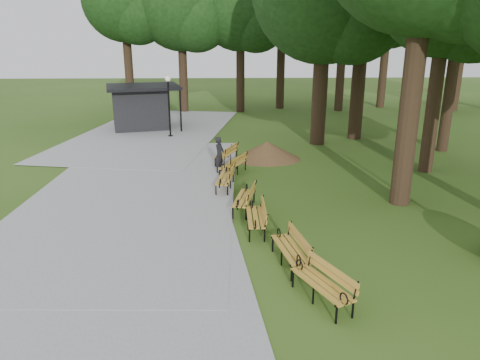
{
  "coord_description": "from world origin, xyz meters",
  "views": [
    {
      "loc": [
        -0.34,
        -13.8,
        5.82
      ],
      "look_at": [
        0.13,
        0.89,
        1.1
      ],
      "focal_mm": 34.25,
      "sensor_mm": 36.0,
      "label": 1
    }
  ],
  "objects_px": {
    "bench_2": "(255,217)",
    "bench_3": "(244,198)",
    "kiosk": "(140,107)",
    "bench_0": "(322,284)",
    "bench_1": "(290,249)",
    "person": "(219,155)",
    "dirt_mound": "(267,150)",
    "lamp_post": "(169,94)",
    "bench_4": "(225,178)",
    "bench_6": "(226,154)",
    "bench_5": "(233,165)"
  },
  "relations": [
    {
      "from": "dirt_mound",
      "to": "bench_4",
      "type": "relative_size",
      "value": 1.44
    },
    {
      "from": "lamp_post",
      "to": "bench_2",
      "type": "distance_m",
      "value": 14.32
    },
    {
      "from": "bench_0",
      "to": "bench_1",
      "type": "relative_size",
      "value": 1.0
    },
    {
      "from": "kiosk",
      "to": "bench_4",
      "type": "relative_size",
      "value": 2.3
    },
    {
      "from": "bench_1",
      "to": "bench_6",
      "type": "distance_m",
      "value": 10.17
    },
    {
      "from": "bench_2",
      "to": "bench_0",
      "type": "bearing_deg",
      "value": 17.32
    },
    {
      "from": "dirt_mound",
      "to": "bench_2",
      "type": "bearing_deg",
      "value": -97.5
    },
    {
      "from": "bench_4",
      "to": "bench_2",
      "type": "bearing_deg",
      "value": 21.59
    },
    {
      "from": "bench_3",
      "to": "kiosk",
      "type": "bearing_deg",
      "value": -144.8
    },
    {
      "from": "dirt_mound",
      "to": "bench_2",
      "type": "relative_size",
      "value": 1.44
    },
    {
      "from": "kiosk",
      "to": "bench_1",
      "type": "height_order",
      "value": "kiosk"
    },
    {
      "from": "dirt_mound",
      "to": "bench_0",
      "type": "bearing_deg",
      "value": -89.4
    },
    {
      "from": "bench_0",
      "to": "dirt_mound",
      "type": "bearing_deg",
      "value": 155.31
    },
    {
      "from": "bench_2",
      "to": "bench_4",
      "type": "bearing_deg",
      "value": -166.62
    },
    {
      "from": "lamp_post",
      "to": "bench_2",
      "type": "height_order",
      "value": "lamp_post"
    },
    {
      "from": "bench_3",
      "to": "bench_6",
      "type": "distance_m",
      "value": 6.16
    },
    {
      "from": "person",
      "to": "bench_2",
      "type": "xyz_separation_m",
      "value": [
        1.17,
        -6.22,
        -0.36
      ]
    },
    {
      "from": "kiosk",
      "to": "bench_3",
      "type": "relative_size",
      "value": 2.3
    },
    {
      "from": "bench_6",
      "to": "dirt_mound",
      "type": "bearing_deg",
      "value": 128.39
    },
    {
      "from": "person",
      "to": "bench_5",
      "type": "xyz_separation_m",
      "value": [
        0.58,
        -0.29,
        -0.36
      ]
    },
    {
      "from": "bench_0",
      "to": "kiosk",
      "type": "bearing_deg",
      "value": 175.15
    },
    {
      "from": "bench_1",
      "to": "bench_2",
      "type": "height_order",
      "value": "same"
    },
    {
      "from": "dirt_mound",
      "to": "bench_1",
      "type": "distance_m",
      "value": 10.63
    },
    {
      "from": "person",
      "to": "dirt_mound",
      "type": "height_order",
      "value": "person"
    },
    {
      "from": "dirt_mound",
      "to": "bench_3",
      "type": "bearing_deg",
      "value": -101.73
    },
    {
      "from": "bench_0",
      "to": "bench_3",
      "type": "height_order",
      "value": "same"
    },
    {
      "from": "dirt_mound",
      "to": "bench_3",
      "type": "xyz_separation_m",
      "value": [
        -1.39,
        -6.71,
        0.0
      ]
    },
    {
      "from": "bench_2",
      "to": "bench_1",
      "type": "bearing_deg",
      "value": 18.98
    },
    {
      "from": "kiosk",
      "to": "dirt_mound",
      "type": "bearing_deg",
      "value": -60.66
    },
    {
      "from": "bench_2",
      "to": "bench_4",
      "type": "height_order",
      "value": "same"
    },
    {
      "from": "bench_4",
      "to": "lamp_post",
      "type": "bearing_deg",
      "value": -153.2
    },
    {
      "from": "dirt_mound",
      "to": "bench_6",
      "type": "height_order",
      "value": "bench_6"
    },
    {
      "from": "bench_1",
      "to": "bench_5",
      "type": "height_order",
      "value": "same"
    },
    {
      "from": "bench_3",
      "to": "bench_5",
      "type": "xyz_separation_m",
      "value": [
        -0.3,
        4.24,
        0.0
      ]
    },
    {
      "from": "bench_2",
      "to": "bench_3",
      "type": "distance_m",
      "value": 1.71
    },
    {
      "from": "bench_2",
      "to": "bench_6",
      "type": "relative_size",
      "value": 1.0
    },
    {
      "from": "bench_1",
      "to": "bench_5",
      "type": "relative_size",
      "value": 1.0
    },
    {
      "from": "dirt_mound",
      "to": "bench_2",
      "type": "xyz_separation_m",
      "value": [
        -1.11,
        -8.4,
        0.0
      ]
    },
    {
      "from": "bench_0",
      "to": "bench_3",
      "type": "bearing_deg",
      "value": 169.72
    },
    {
      "from": "kiosk",
      "to": "bench_1",
      "type": "distance_m",
      "value": 19.76
    },
    {
      "from": "person",
      "to": "dirt_mound",
      "type": "xyz_separation_m",
      "value": [
        2.27,
        2.18,
        -0.36
      ]
    },
    {
      "from": "person",
      "to": "dirt_mound",
      "type": "relative_size",
      "value": 0.58
    },
    {
      "from": "person",
      "to": "bench_0",
      "type": "bearing_deg",
      "value": -142.85
    },
    {
      "from": "lamp_post",
      "to": "bench_1",
      "type": "xyz_separation_m",
      "value": [
        4.89,
        -15.78,
        -2.06
      ]
    },
    {
      "from": "bench_0",
      "to": "bench_6",
      "type": "relative_size",
      "value": 1.0
    },
    {
      "from": "person",
      "to": "bench_0",
      "type": "relative_size",
      "value": 0.84
    },
    {
      "from": "bench_4",
      "to": "bench_6",
      "type": "relative_size",
      "value": 1.0
    },
    {
      "from": "person",
      "to": "dirt_mound",
      "type": "bearing_deg",
      "value": -22.27
    },
    {
      "from": "bench_2",
      "to": "bench_3",
      "type": "xyz_separation_m",
      "value": [
        -0.29,
        1.69,
        0.0
      ]
    },
    {
      "from": "bench_2",
      "to": "bench_3",
      "type": "height_order",
      "value": "same"
    }
  ]
}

